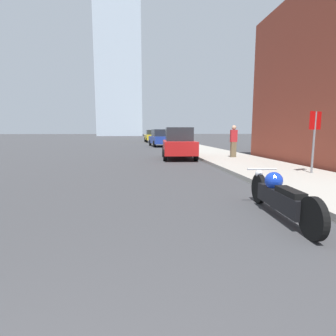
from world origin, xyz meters
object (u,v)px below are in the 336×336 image
Objects in this scene: parked_car_yellow at (152,136)px; parked_car_red at (179,144)px; motorcycle at (279,196)px; parked_car_blue at (160,138)px; pedestrian at (234,141)px; stop_sign at (315,131)px.

parked_car_red is at bearing -92.91° from parked_car_yellow.
parked_car_red is 25.03m from parked_car_yellow.
parked_car_blue reaches higher than motorcycle.
parked_car_blue is (-0.01, 12.99, 0.02)m from parked_car_red.
pedestrian is (3.22, -25.94, 0.14)m from parked_car_yellow.
stop_sign is at bearing -86.61° from parked_car_yellow.
motorcycle is 5.28m from stop_sign.
motorcycle is 10.61m from parked_car_red.
parked_car_yellow is at bearing 97.06° from pedestrian.
parked_car_blue is at bearing 100.34° from stop_sign.
stop_sign reaches higher than pedestrian.
motorcycle is at bearing -84.79° from parked_car_red.
stop_sign is (3.87, -31.72, 0.65)m from parked_car_yellow.
parked_car_blue is 2.28× the size of stop_sign.
parked_car_yellow is 2.12× the size of stop_sign.
stop_sign is at bearing -57.79° from parked_car_red.
parked_car_yellow reaches higher than motorcycle.
parked_car_yellow is 2.50× the size of pedestrian.
parked_car_yellow is (-0.29, 25.03, 0.05)m from parked_car_red.
parked_car_blue reaches higher than parked_car_red.
parked_car_red is at bearing -95.71° from parked_car_blue.
parked_car_red is 3.08m from pedestrian.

